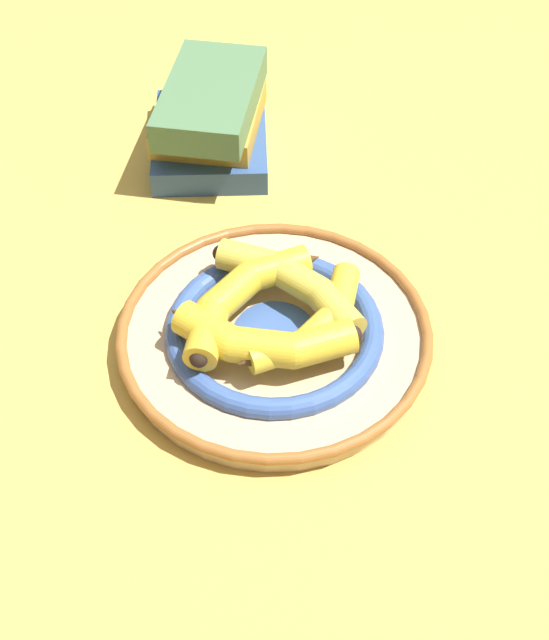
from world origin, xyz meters
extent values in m
plane|color=gold|center=(0.00, 0.00, 0.00)|extent=(2.80, 2.80, 0.00)
cylinder|color=tan|center=(0.01, 0.01, 0.01)|extent=(0.33, 0.33, 0.02)
torus|color=#385699|center=(0.01, 0.01, 0.02)|extent=(0.24, 0.24, 0.02)
cylinder|color=#385699|center=(0.01, 0.01, 0.02)|extent=(0.09, 0.09, 0.00)
torus|color=#995B28|center=(0.01, 0.01, 0.02)|extent=(0.34, 0.34, 0.01)
cylinder|color=gold|center=(-0.01, -0.05, 0.05)|extent=(0.07, 0.05, 0.03)
cylinder|color=gold|center=(0.04, -0.03, 0.05)|extent=(0.07, 0.06, 0.03)
cylinder|color=gold|center=(0.09, 0.01, 0.05)|extent=(0.07, 0.07, 0.03)
sphere|color=gold|center=(0.02, -0.05, 0.05)|extent=(0.03, 0.03, 0.03)
sphere|color=gold|center=(0.07, -0.01, 0.05)|extent=(0.03, 0.03, 0.03)
cone|color=#472D19|center=(-0.04, -0.06, 0.05)|extent=(0.04, 0.03, 0.03)
sphere|color=black|center=(0.11, 0.04, 0.05)|extent=(0.02, 0.02, 0.02)
cylinder|color=gold|center=(0.07, -0.02, 0.05)|extent=(0.04, 0.07, 0.04)
cylinder|color=gold|center=(0.05, 0.04, 0.05)|extent=(0.07, 0.07, 0.04)
cylinder|color=gold|center=(0.00, 0.09, 0.05)|extent=(0.07, 0.06, 0.04)
sphere|color=gold|center=(0.07, 0.02, 0.05)|extent=(0.04, 0.04, 0.04)
sphere|color=gold|center=(0.03, 0.07, 0.05)|extent=(0.04, 0.04, 0.04)
cone|color=#472D19|center=(0.07, -0.05, 0.05)|extent=(0.03, 0.03, 0.03)
sphere|color=black|center=(-0.03, 0.10, 0.05)|extent=(0.02, 0.02, 0.02)
cylinder|color=gold|center=(0.01, 0.08, 0.06)|extent=(0.07, 0.07, 0.04)
cylinder|color=gold|center=(-0.04, 0.04, 0.06)|extent=(0.06, 0.07, 0.04)
cylinder|color=gold|center=(-0.05, -0.02, 0.06)|extent=(0.04, 0.06, 0.04)
sphere|color=gold|center=(-0.02, 0.07, 0.06)|extent=(0.04, 0.04, 0.04)
sphere|color=gold|center=(-0.05, 0.01, 0.06)|extent=(0.04, 0.04, 0.04)
cone|color=#472D19|center=(0.03, 0.10, 0.06)|extent=(0.04, 0.04, 0.03)
sphere|color=black|center=(-0.05, -0.05, 0.06)|extent=(0.02, 0.02, 0.02)
cylinder|color=yellow|center=(-0.04, 0.03, 0.05)|extent=(0.03, 0.06, 0.03)
cylinder|color=yellow|center=(-0.03, -0.03, 0.05)|extent=(0.06, 0.07, 0.03)
cylinder|color=yellow|center=(0.01, -0.07, 0.05)|extent=(0.07, 0.06, 0.03)
sphere|color=yellow|center=(-0.04, 0.00, 0.05)|extent=(0.03, 0.03, 0.03)
sphere|color=yellow|center=(-0.01, -0.06, 0.05)|extent=(0.03, 0.03, 0.03)
cone|color=#472D19|center=(-0.04, 0.05, 0.05)|extent=(0.02, 0.03, 0.02)
sphere|color=black|center=(0.04, -0.09, 0.05)|extent=(0.02, 0.02, 0.02)
cube|color=#2D4C84|center=(0.36, -0.03, 0.02)|extent=(0.23, 0.20, 0.04)
cube|color=white|center=(0.37, -0.03, 0.02)|extent=(0.22, 0.19, 0.03)
cube|color=#B28933|center=(0.37, -0.03, 0.05)|extent=(0.20, 0.19, 0.03)
cube|color=white|center=(0.37, -0.03, 0.05)|extent=(0.19, 0.18, 0.03)
cube|color=#4C754C|center=(0.36, -0.03, 0.09)|extent=(0.23, 0.20, 0.04)
cube|color=white|center=(0.36, -0.03, 0.09)|extent=(0.22, 0.18, 0.03)
camera|label=1|loc=(-0.59, 0.22, 0.74)|focal=50.00mm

